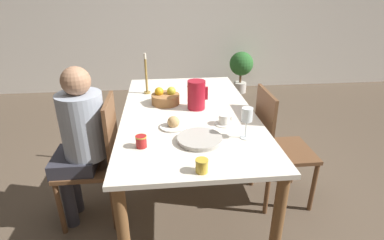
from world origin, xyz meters
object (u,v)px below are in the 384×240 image
(red_pitcher, at_px, (196,95))
(bread_plate, at_px, (173,124))
(person_seated, at_px, (80,135))
(chair_opposite, at_px, (277,145))
(wine_glass_water, at_px, (247,116))
(serving_tray, at_px, (200,139))
(jam_jar_amber, at_px, (202,165))
(jam_jar_red, at_px, (141,141))
(fruit_bowl, at_px, (165,98))
(potted_plant, at_px, (241,66))
(candlestick_tall, at_px, (146,78))
(chair_person_side, at_px, (97,158))
(teacup_near_person, at_px, (224,120))

(red_pitcher, distance_m, bread_plate, 0.39)
(red_pitcher, bearing_deg, person_seated, -162.51)
(chair_opposite, xyz_separation_m, wine_glass_water, (-0.36, -0.34, 0.41))
(person_seated, relative_size, bread_plate, 6.32)
(serving_tray, distance_m, jam_jar_amber, 0.33)
(red_pitcher, height_order, serving_tray, red_pitcher)
(chair_opposite, distance_m, bread_plate, 0.87)
(serving_tray, bearing_deg, jam_jar_red, -174.77)
(serving_tray, height_order, fruit_bowl, fruit_bowl)
(fruit_bowl, xyz_separation_m, potted_plant, (1.28, 2.39, -0.38))
(bread_plate, relative_size, jam_jar_red, 2.56)
(chair_opposite, bearing_deg, person_seated, -87.20)
(bread_plate, height_order, jam_jar_red, bread_plate)
(wine_glass_water, xyz_separation_m, jam_jar_amber, (-0.33, -0.35, -0.11))
(fruit_bowl, bearing_deg, candlestick_tall, 120.35)
(chair_opposite, bearing_deg, chair_person_side, -87.94)
(teacup_near_person, relative_size, jam_jar_red, 1.83)
(wine_glass_water, bearing_deg, bread_plate, 155.51)
(bread_plate, bearing_deg, chair_person_side, 171.74)
(jam_jar_amber, bearing_deg, fruit_bowl, 99.23)
(teacup_near_person, bearing_deg, jam_jar_amber, -112.57)
(wine_glass_water, relative_size, potted_plant, 0.30)
(wine_glass_water, distance_m, candlestick_tall, 1.14)
(jam_jar_amber, bearing_deg, potted_plant, 71.91)
(chair_opposite, relative_size, bread_plate, 5.06)
(teacup_near_person, relative_size, potted_plant, 0.20)
(red_pitcher, bearing_deg, chair_opposite, -17.50)
(red_pitcher, relative_size, serving_tray, 0.79)
(wine_glass_water, xyz_separation_m, jam_jar_red, (-0.65, -0.05, -0.11))
(wine_glass_water, bearing_deg, jam_jar_amber, -133.27)
(chair_person_side, height_order, fruit_bowl, chair_person_side)
(teacup_near_person, distance_m, jam_jar_amber, 0.61)
(bread_plate, bearing_deg, fruit_bowl, 95.36)
(wine_glass_water, distance_m, fruit_bowl, 0.83)
(person_seated, distance_m, teacup_near_person, 1.01)
(red_pitcher, xyz_separation_m, serving_tray, (-0.04, -0.55, -0.10))
(bread_plate, distance_m, fruit_bowl, 0.46)
(fruit_bowl, height_order, potted_plant, fruit_bowl)
(bread_plate, xyz_separation_m, jam_jar_red, (-0.20, -0.25, 0.02))
(person_seated, bearing_deg, wine_glass_water, -103.49)
(jam_jar_amber, bearing_deg, wine_glass_water, 46.73)
(red_pitcher, xyz_separation_m, fruit_bowl, (-0.24, 0.13, -0.06))
(chair_person_side, height_order, chair_opposite, same)
(person_seated, xyz_separation_m, candlestick_tall, (0.45, 0.67, 0.20))
(chair_person_side, relative_size, teacup_near_person, 7.09)
(fruit_bowl, height_order, candlestick_tall, candlestick_tall)
(chair_opposite, bearing_deg, bread_plate, -80.89)
(red_pitcher, xyz_separation_m, jam_jar_amber, (-0.07, -0.88, -0.07))
(wine_glass_water, distance_m, bread_plate, 0.51)
(potted_plant, bearing_deg, bread_plate, -113.40)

